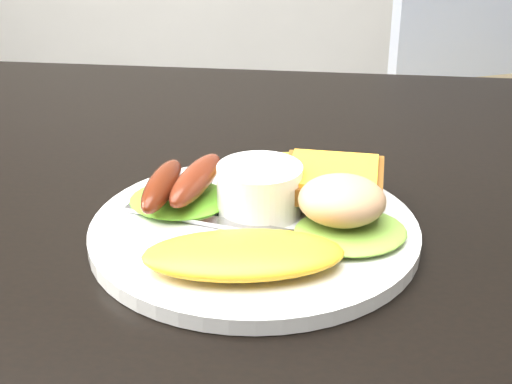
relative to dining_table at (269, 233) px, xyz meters
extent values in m
cube|color=black|center=(0.00, 0.00, 0.00)|extent=(1.20, 0.80, 0.04)
cube|color=#9D865C|center=(0.40, 1.17, -0.28)|extent=(0.63, 0.63, 0.06)
imported|color=navy|center=(0.23, 0.75, -0.03)|extent=(0.58, 0.48, 1.40)
cylinder|color=white|center=(-0.01, -0.04, 0.03)|extent=(0.24, 0.24, 0.01)
ellipsoid|color=#45941C|center=(-0.07, -0.02, 0.04)|extent=(0.08, 0.07, 0.01)
ellipsoid|color=olive|center=(0.06, -0.06, 0.04)|extent=(0.10, 0.09, 0.01)
ellipsoid|color=orange|center=(-0.01, -0.11, 0.04)|extent=(0.14, 0.08, 0.02)
ellipsoid|color=#5A1C0C|center=(-0.08, -0.03, 0.05)|extent=(0.02, 0.09, 0.02)
ellipsoid|color=maroon|center=(-0.05, -0.02, 0.05)|extent=(0.04, 0.09, 0.02)
cylinder|color=white|center=(0.00, -0.02, 0.05)|extent=(0.07, 0.07, 0.04)
cube|color=#826216|center=(0.02, 0.02, 0.04)|extent=(0.09, 0.09, 0.01)
cube|color=brown|center=(0.05, 0.00, 0.05)|extent=(0.08, 0.08, 0.01)
ellipsoid|color=beige|center=(0.06, -0.05, 0.06)|extent=(0.06, 0.06, 0.03)
cube|color=#ADAFB7|center=(-0.04, -0.05, 0.03)|extent=(0.14, 0.04, 0.00)
camera|label=1|loc=(0.05, -0.49, 0.27)|focal=50.00mm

